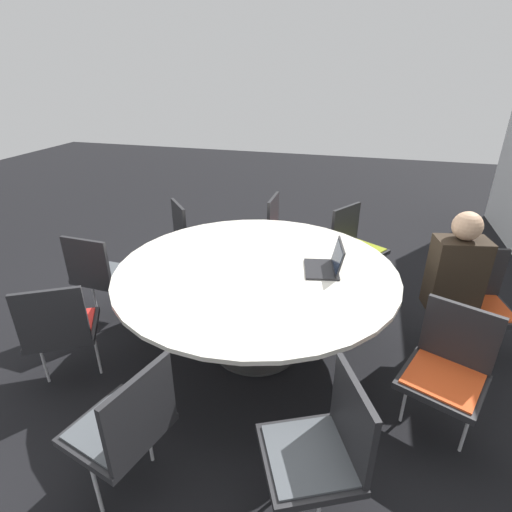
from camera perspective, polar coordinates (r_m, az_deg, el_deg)
The scene contains 13 objects.
ground_plane at distance 3.36m, azimuth 0.00°, elevation -12.85°, with size 16.00×16.00×0.00m, color black.
conference_table at distance 3.01m, azimuth 0.00°, elevation -3.27°, with size 2.08×2.08×0.73m.
chair_0 at distance 3.47m, azimuth 29.19°, elevation -5.14°, with size 0.50×0.52×0.85m.
chair_1 at distance 4.07m, azimuth 13.90°, elevation 1.86°, with size 0.60×0.59×0.85m.
chair_2 at distance 4.30m, azimuth 4.08°, elevation 3.88°, with size 0.44×0.42×0.85m.
chair_3 at distance 4.21m, azimuth -9.09°, elevation 3.16°, with size 0.61×0.61×0.85m.
chair_4 at distance 3.65m, azimuth -21.41°, elevation -2.01°, with size 0.44×0.46×0.85m.
chair_5 at distance 3.03m, azimuth -26.23°, elevation -8.94°, with size 0.58×0.59×0.85m.
chair_6 at distance 2.21m, azimuth -18.16°, elevation -21.80°, with size 0.53×0.52×0.85m.
chair_7 at distance 2.06m, azimuth 9.55°, elevation -25.07°, with size 0.58×0.57×0.85m.
chair_8 at distance 2.66m, azimuth 25.77°, elevation -13.93°, with size 0.56×0.57×0.85m.
person_0 at distance 3.22m, azimuth 26.62°, elevation -2.90°, with size 0.31×0.40×1.20m.
laptop at distance 2.96m, azimuth 10.23°, elevation -1.14°, with size 0.36×0.32×0.21m.
Camera 1 is at (2.54, 0.70, 2.08)m, focal length 28.00 mm.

